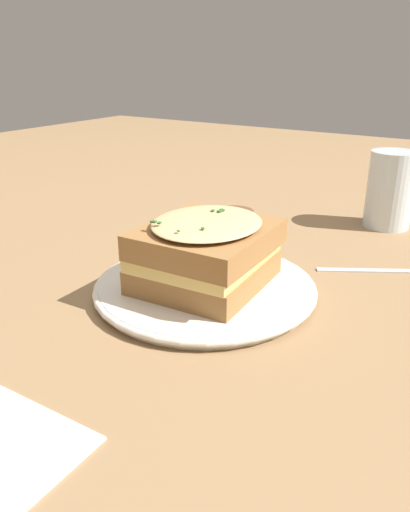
{
  "coord_description": "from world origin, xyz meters",
  "views": [
    {
      "loc": [
        0.25,
        -0.4,
        0.24
      ],
      "look_at": [
        -0.01,
        0.01,
        0.04
      ],
      "focal_mm": 35.0,
      "sensor_mm": 36.0,
      "label": 1
    }
  ],
  "objects_px": {
    "dinner_plate": "(205,287)",
    "water_glass": "(390,190)",
    "sandwich": "(204,251)",
    "condiment_pot": "(234,221)"
  },
  "relations": [
    {
      "from": "dinner_plate",
      "to": "water_glass",
      "type": "xyz_separation_m",
      "value": [
        0.1,
        0.33,
        0.05
      ]
    },
    {
      "from": "sandwich",
      "to": "condiment_pot",
      "type": "bearing_deg",
      "value": 111.26
    },
    {
      "from": "dinner_plate",
      "to": "sandwich",
      "type": "height_order",
      "value": "sandwich"
    },
    {
      "from": "dinner_plate",
      "to": "sandwich",
      "type": "relative_size",
      "value": 1.62
    },
    {
      "from": "dinner_plate",
      "to": "sandwich",
      "type": "distance_m",
      "value": 0.04
    },
    {
      "from": "dinner_plate",
      "to": "water_glass",
      "type": "distance_m",
      "value": 0.35
    },
    {
      "from": "condiment_pot",
      "to": "water_glass",
      "type": "bearing_deg",
      "value": 38.49
    },
    {
      "from": "dinner_plate",
      "to": "water_glass",
      "type": "relative_size",
      "value": 2.13
    },
    {
      "from": "condiment_pot",
      "to": "dinner_plate",
      "type": "bearing_deg",
      "value": -68.71
    },
    {
      "from": "sandwich",
      "to": "water_glass",
      "type": "relative_size",
      "value": 1.31
    }
  ]
}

